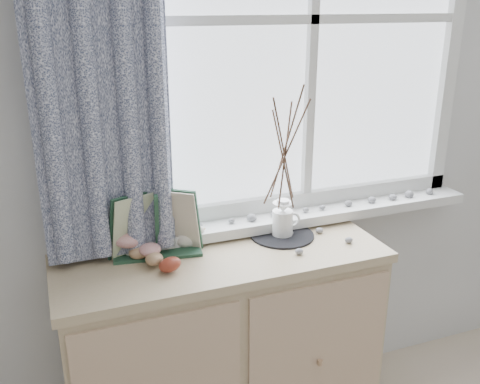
{
  "coord_description": "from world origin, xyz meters",
  "views": [
    {
      "loc": [
        -0.71,
        0.1,
        1.71
      ],
      "look_at": [
        -0.1,
        1.7,
        1.1
      ],
      "focal_mm": 40.0,
      "sensor_mm": 36.0,
      "label": 1
    }
  ],
  "objects_px": {
    "sideboard": "(224,353)",
    "twig_pitcher": "(285,150)",
    "toadstool_cluster": "(134,242)",
    "botanical_book": "(158,226)"
  },
  "relations": [
    {
      "from": "sideboard",
      "to": "twig_pitcher",
      "type": "distance_m",
      "value": 0.82
    },
    {
      "from": "sideboard",
      "to": "toadstool_cluster",
      "type": "distance_m",
      "value": 0.58
    },
    {
      "from": "sideboard",
      "to": "botanical_book",
      "type": "distance_m",
      "value": 0.6
    },
    {
      "from": "botanical_book",
      "to": "twig_pitcher",
      "type": "relative_size",
      "value": 0.6
    },
    {
      "from": "botanical_book",
      "to": "toadstool_cluster",
      "type": "bearing_deg",
      "value": 166.6
    },
    {
      "from": "botanical_book",
      "to": "toadstool_cluster",
      "type": "height_order",
      "value": "botanical_book"
    },
    {
      "from": "sideboard",
      "to": "botanical_book",
      "type": "xyz_separation_m",
      "value": [
        -0.22,
        0.05,
        0.55
      ]
    },
    {
      "from": "botanical_book",
      "to": "sideboard",
      "type": "bearing_deg",
      "value": -5.24
    },
    {
      "from": "sideboard",
      "to": "twig_pitcher",
      "type": "bearing_deg",
      "value": 14.82
    },
    {
      "from": "sideboard",
      "to": "botanical_book",
      "type": "bearing_deg",
      "value": 166.33
    }
  ]
}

